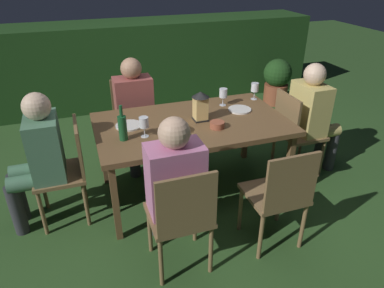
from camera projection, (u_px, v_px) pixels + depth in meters
name	position (u px, v px, depth m)	size (l,w,h in m)	color
ground_plane	(192.00, 191.00, 3.45)	(16.00, 16.00, 0.00)	#2D5123
dining_table	(192.00, 127.00, 3.12)	(1.67, 0.98, 0.74)	brown
chair_head_far	(295.00, 130.00, 3.52)	(0.40, 0.42, 0.87)	brown
person_in_mustard	(314.00, 114.00, 3.51)	(0.48, 0.38, 1.15)	tan
chair_side_right_a	(133.00, 115.00, 3.84)	(0.42, 0.40, 0.87)	brown
person_in_rust	(135.00, 109.00, 3.61)	(0.38, 0.47, 1.15)	#9E4C47
chair_head_near	(68.00, 168.00, 2.91)	(0.40, 0.42, 0.87)	brown
person_in_green	(38.00, 155.00, 2.78)	(0.48, 0.38, 1.15)	#4C7A5B
chair_side_left_b	(280.00, 194.00, 2.59)	(0.42, 0.40, 0.87)	brown
chair_side_left_a	(182.00, 216.00, 2.37)	(0.42, 0.40, 0.87)	brown
person_in_pink	(173.00, 181.00, 2.46)	(0.38, 0.47, 1.15)	#C675A3
lantern_centerpiece	(200.00, 104.00, 3.06)	(0.15, 0.15, 0.27)	black
green_bottle_on_table	(123.00, 127.00, 2.75)	(0.07, 0.07, 0.29)	#195128
wine_glass_a	(255.00, 88.00, 3.53)	(0.08, 0.08, 0.17)	silver
wine_glass_b	(144.00, 123.00, 2.79)	(0.08, 0.08, 0.17)	silver
wine_glass_c	(223.00, 94.00, 3.38)	(0.08, 0.08, 0.17)	silver
plate_a	(129.00, 126.00, 3.01)	(0.23, 0.23, 0.01)	silver
plate_b	(240.00, 110.00, 3.32)	(0.22, 0.22, 0.01)	silver
bowl_olives	(178.00, 129.00, 2.90)	(0.15, 0.15, 0.06)	silver
bowl_bread	(217.00, 125.00, 2.98)	(0.12, 0.12, 0.06)	#9E5138
bowl_salad	(166.00, 145.00, 2.68)	(0.13, 0.13, 0.04)	#BCAD8E
hedge_backdrop	(136.00, 62.00, 5.35)	(5.45, 0.80, 1.18)	#1E4219
potted_plant_by_hedge	(277.00, 80.00, 5.31)	(0.42, 0.42, 0.68)	brown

